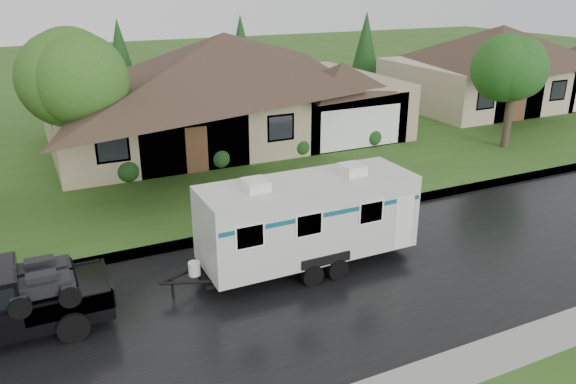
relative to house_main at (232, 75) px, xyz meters
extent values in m
plane|color=#2D5219|center=(-2.29, -13.84, -3.59)|extent=(140.00, 140.00, 0.00)
cube|color=black|center=(-2.29, -15.84, -3.59)|extent=(140.00, 8.00, 0.01)
cube|color=gray|center=(-2.29, -11.59, -3.52)|extent=(140.00, 0.50, 0.15)
cube|color=#2D5219|center=(-2.29, 1.16, -3.52)|extent=(140.00, 26.00, 0.15)
cube|color=#9B8869|center=(-0.29, 0.16, -1.94)|extent=(18.00, 10.00, 3.00)
pyramid|color=#33231B|center=(-0.29, 0.16, 2.16)|extent=(19.44, 10.80, 2.60)
cube|color=#9B8869|center=(5.11, -2.84, -2.09)|extent=(5.76, 4.00, 2.70)
cube|color=tan|center=(19.71, 0.66, -1.94)|extent=(14.00, 9.00, 3.00)
pyramid|color=#33231B|center=(19.71, 0.66, 1.86)|extent=(15.12, 9.72, 2.30)
cube|color=tan|center=(23.91, -1.84, -2.09)|extent=(4.48, 4.00, 2.70)
cylinder|color=#382B1E|center=(-8.33, -4.59, -2.03)|extent=(0.43, 0.43, 2.82)
sphere|color=#3A6E24|center=(-8.33, -4.59, 1.05)|extent=(3.89, 3.89, 3.89)
cylinder|color=#382B1E|center=(12.06, -7.79, -2.18)|extent=(0.40, 0.40, 2.52)
sphere|color=#27601F|center=(12.06, -7.79, 0.59)|extent=(3.49, 3.49, 3.49)
sphere|color=#143814|center=(-6.59, -4.54, -2.94)|extent=(1.00, 1.00, 1.00)
sphere|color=#143814|center=(-2.39, -4.54, -2.94)|extent=(1.00, 1.00, 1.00)
sphere|color=#143814|center=(1.81, -4.54, -2.94)|extent=(1.00, 1.00, 1.00)
sphere|color=#143814|center=(6.01, -4.54, -2.94)|extent=(1.00, 1.00, 1.00)
cube|color=black|center=(-9.98, -14.60, -2.68)|extent=(2.05, 1.77, 0.06)
cylinder|color=black|center=(-9.98, -15.51, -3.20)|extent=(0.78, 0.30, 0.78)
cylinder|color=black|center=(-9.98, -13.69, -3.20)|extent=(0.78, 0.30, 0.78)
cube|color=silver|center=(-3.04, -14.60, -1.94)|extent=(6.51, 2.23, 2.28)
cube|color=black|center=(-3.04, -14.60, -3.22)|extent=(6.88, 1.12, 0.13)
cube|color=#0D505F|center=(-3.04, -14.60, -1.44)|extent=(6.38, 2.25, 0.13)
cube|color=white|center=(-4.72, -14.60, -0.65)|extent=(0.65, 0.74, 0.30)
cube|color=white|center=(-1.56, -14.60, -0.65)|extent=(0.65, 0.74, 0.30)
cylinder|color=black|center=(-3.46, -15.69, -3.27)|extent=(0.65, 0.22, 0.65)
cylinder|color=black|center=(-3.46, -13.50, -3.27)|extent=(0.65, 0.22, 0.65)
cylinder|color=black|center=(-2.63, -15.69, -3.27)|extent=(0.65, 0.22, 0.65)
cylinder|color=black|center=(-2.63, -13.50, -3.27)|extent=(0.65, 0.22, 0.65)
camera|label=1|loc=(-10.29, -28.25, 4.73)|focal=35.00mm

